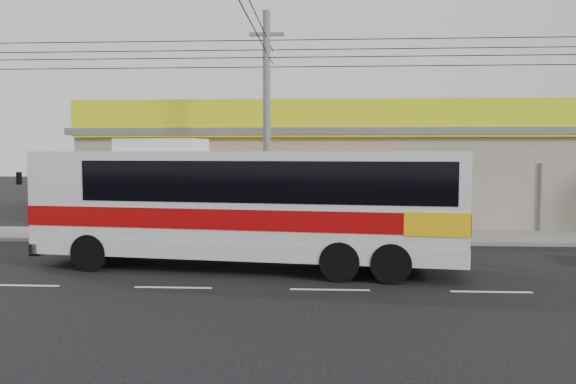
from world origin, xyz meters
The scene contains 8 objects.
ground centered at (0.00, 0.00, 0.00)m, with size 120.00×120.00×0.00m, color black.
sidewalk centered at (0.00, 6.00, 0.07)m, with size 30.00×3.20×0.15m, color gray.
lane_markings centered at (0.00, -2.50, 0.00)m, with size 50.00×0.12×0.01m, color silver, non-canonical shape.
storefront_building centered at (-0.01, 11.54, 2.30)m, with size 22.60×9.20×5.70m.
coach_bus centered at (-2.26, -0.04, 2.07)m, with size 12.77×4.25×3.86m.
motorbike_red centered at (-10.08, 5.63, 0.57)m, with size 0.56×1.61×0.85m, color maroon.
motorbike_dark centered at (-8.09, 4.76, 0.72)m, with size 0.54×1.90×1.14m, color black.
utility_pole centered at (-2.27, 4.79, 7.20)m, with size 34.00×14.00×8.73m.
Camera 1 is at (-0.27, -16.45, 3.48)m, focal length 35.00 mm.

